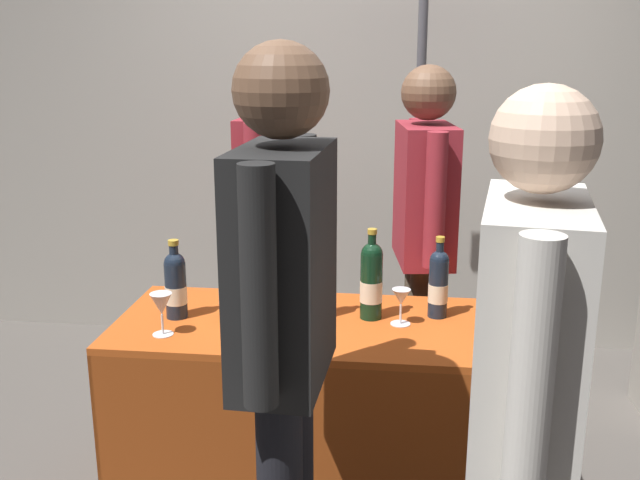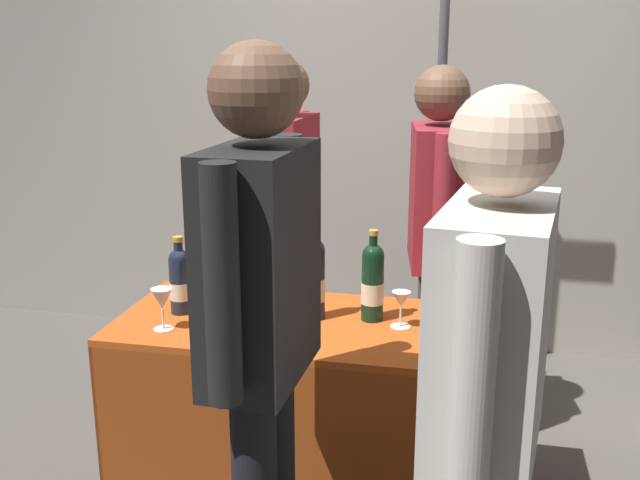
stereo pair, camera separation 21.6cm
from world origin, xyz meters
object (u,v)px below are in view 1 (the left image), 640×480
(taster_foreground_right, at_px, (284,314))
(wine_glass_mid, at_px, (401,299))
(display_bottle_0, at_px, (176,284))
(booth_signpost, at_px, (420,111))
(tasting_table, at_px, (320,382))
(vendor_presenter, at_px, (270,212))
(flower_vase, at_px, (252,273))
(wine_glass_near_vendor, at_px, (161,305))
(featured_wine_bottle, at_px, (371,280))

(taster_foreground_right, bearing_deg, wine_glass_mid, -20.61)
(display_bottle_0, relative_size, booth_signpost, 0.13)
(tasting_table, height_order, vendor_presenter, vendor_presenter)
(tasting_table, relative_size, display_bottle_0, 5.04)
(display_bottle_0, distance_m, flower_vase, 0.29)
(tasting_table, bearing_deg, display_bottle_0, -179.02)
(display_bottle_0, xyz_separation_m, vendor_presenter, (0.22, 0.64, 0.12))
(tasting_table, distance_m, vendor_presenter, 0.85)
(vendor_presenter, xyz_separation_m, taster_foreground_right, (0.28, -1.30, 0.04))
(tasting_table, distance_m, taster_foreground_right, 0.84)
(tasting_table, xyz_separation_m, flower_vase, (-0.27, 0.13, 0.36))
(display_bottle_0, height_order, booth_signpost, booth_signpost)
(wine_glass_mid, bearing_deg, booth_signpost, 86.62)
(vendor_presenter, height_order, booth_signpost, booth_signpost)
(tasting_table, distance_m, flower_vase, 0.47)
(display_bottle_0, height_order, taster_foreground_right, taster_foreground_right)
(display_bottle_0, bearing_deg, flower_vase, 29.69)
(wine_glass_near_vendor, xyz_separation_m, flower_vase, (0.25, 0.31, 0.02))
(tasting_table, relative_size, vendor_presenter, 0.89)
(display_bottle_0, distance_m, vendor_presenter, 0.69)
(display_bottle_0, bearing_deg, featured_wine_bottle, 6.08)
(booth_signpost, bearing_deg, taster_foreground_right, -101.81)
(wine_glass_near_vendor, height_order, flower_vase, flower_vase)
(vendor_presenter, bearing_deg, tasting_table, 26.94)
(wine_glass_mid, bearing_deg, wine_glass_near_vendor, -166.66)
(tasting_table, distance_m, featured_wine_bottle, 0.42)
(tasting_table, xyz_separation_m, display_bottle_0, (-0.51, -0.01, 0.36))
(wine_glass_mid, distance_m, booth_signpost, 1.16)
(wine_glass_mid, xyz_separation_m, vendor_presenter, (-0.57, 0.62, 0.15))
(wine_glass_near_vendor, relative_size, vendor_presenter, 0.09)
(wine_glass_near_vendor, xyz_separation_m, wine_glass_mid, (0.79, 0.19, -0.01))
(tasting_table, xyz_separation_m, wine_glass_mid, (0.28, 0.01, 0.33))
(wine_glass_mid, bearing_deg, display_bottle_0, -178.35)
(vendor_presenter, xyz_separation_m, booth_signpost, (0.63, 0.40, 0.40))
(flower_vase, bearing_deg, taster_foreground_right, -72.40)
(flower_vase, relative_size, booth_signpost, 0.19)
(tasting_table, xyz_separation_m, booth_signpost, (0.34, 1.03, 0.88))
(taster_foreground_right, bearing_deg, display_bottle_0, 40.17)
(featured_wine_bottle, bearing_deg, wine_glass_near_vendor, -160.85)
(display_bottle_0, bearing_deg, vendor_presenter, 70.86)
(booth_signpost, bearing_deg, wine_glass_mid, -93.38)
(flower_vase, xyz_separation_m, vendor_presenter, (-0.02, 0.50, 0.12))
(vendor_presenter, bearing_deg, display_bottle_0, -16.81)
(wine_glass_mid, xyz_separation_m, booth_signpost, (0.06, 1.02, 0.55))
(wine_glass_near_vendor, height_order, booth_signpost, booth_signpost)
(wine_glass_mid, height_order, flower_vase, flower_vase)
(display_bottle_0, xyz_separation_m, booth_signpost, (0.86, 1.04, 0.52))
(wine_glass_mid, bearing_deg, featured_wine_bottle, 154.64)
(booth_signpost, bearing_deg, display_bottle_0, -129.43)
(featured_wine_bottle, relative_size, display_bottle_0, 1.15)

